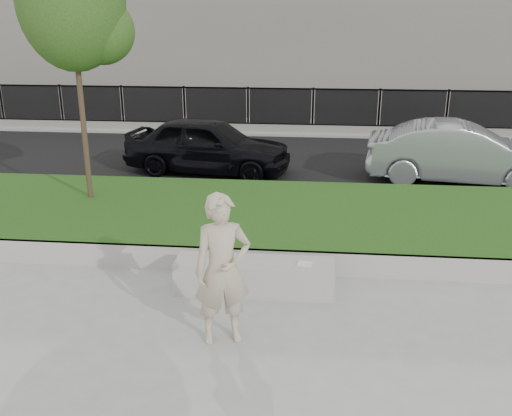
# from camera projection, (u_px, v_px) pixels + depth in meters

# --- Properties ---
(ground) EXTENTS (90.00, 90.00, 0.00)m
(ground) POSITION_uv_depth(u_px,v_px,m) (197.00, 301.00, 8.33)
(ground) COLOR gray
(ground) RESTS_ON ground
(grass_bank) EXTENTS (34.00, 4.00, 0.40)m
(grass_bank) POSITION_uv_depth(u_px,v_px,m) (227.00, 218.00, 11.09)
(grass_bank) COLOR #14360D
(grass_bank) RESTS_ON ground
(grass_kerb) EXTENTS (34.00, 0.08, 0.40)m
(grass_kerb) POSITION_uv_depth(u_px,v_px,m) (209.00, 259.00, 9.24)
(grass_kerb) COLOR #A09D95
(grass_kerb) RESTS_ON ground
(street) EXTENTS (34.00, 7.00, 0.04)m
(street) POSITION_uv_depth(u_px,v_px,m) (255.00, 159.00, 16.32)
(street) COLOR black
(street) RESTS_ON ground
(far_pavement) EXTENTS (34.00, 3.00, 0.12)m
(far_pavement) POSITION_uv_depth(u_px,v_px,m) (268.00, 127.00, 20.54)
(far_pavement) COLOR gray
(far_pavement) RESTS_ON ground
(iron_fence) EXTENTS (32.00, 0.30, 1.50)m
(iron_fence) POSITION_uv_depth(u_px,v_px,m) (265.00, 119.00, 19.44)
(iron_fence) COLOR slate
(iron_fence) RESTS_ON far_pavement
(stone_bench) EXTENTS (2.37, 0.59, 0.48)m
(stone_bench) POSITION_uv_depth(u_px,v_px,m) (254.00, 276.00, 8.55)
(stone_bench) COLOR #A09D95
(stone_bench) RESTS_ON ground
(man) EXTENTS (0.82, 0.67, 1.96)m
(man) POSITION_uv_depth(u_px,v_px,m) (222.00, 270.00, 7.04)
(man) COLOR #BBAC90
(man) RESTS_ON ground
(book) EXTENTS (0.23, 0.18, 0.02)m
(book) POSITION_uv_depth(u_px,v_px,m) (305.00, 264.00, 8.37)
(book) COLOR silver
(book) RESTS_ON stone_bench
(young_tree) EXTENTS (2.08, 1.99, 5.09)m
(young_tree) POSITION_uv_depth(u_px,v_px,m) (76.00, 6.00, 10.52)
(young_tree) COLOR #38281C
(young_tree) RESTS_ON grass_bank
(car_dark) EXTENTS (4.46, 2.37, 1.44)m
(car_dark) POSITION_uv_depth(u_px,v_px,m) (208.00, 145.00, 14.60)
(car_dark) COLOR black
(car_dark) RESTS_ON street
(car_silver) EXTENTS (4.61, 2.14, 1.46)m
(car_silver) POSITION_uv_depth(u_px,v_px,m) (461.00, 153.00, 13.71)
(car_silver) COLOR #909498
(car_silver) RESTS_ON street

